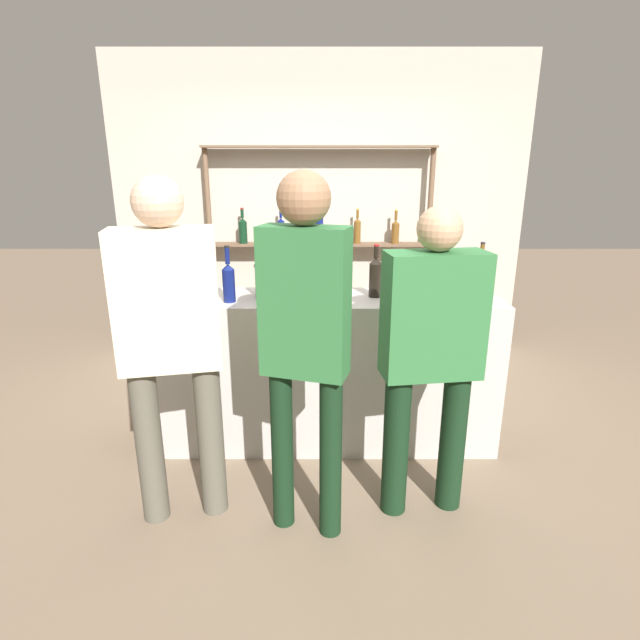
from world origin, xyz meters
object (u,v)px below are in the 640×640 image
counter_bottle_1 (377,276)px  ice_bucket (272,281)px  counter_bottle_2 (481,274)px  customer_left (171,332)px  customer_right (433,346)px  counter_bottle_3 (176,278)px  customer_center (306,330)px  counter_bottle_0 (230,281)px

counter_bottle_1 → ice_bucket: bearing=-179.8°
counter_bottle_2 → customer_left: bearing=-154.1°
ice_bucket → customer_right: customer_right is taller
customer_left → customer_right: bearing=-99.5°
counter_bottle_3 → customer_center: customer_center is taller
counter_bottle_1 → counter_bottle_3: bearing=179.8°
counter_bottle_2 → ice_bucket: counter_bottle_2 is taller
counter_bottle_1 → customer_right: 0.79m
counter_bottle_0 → counter_bottle_3: 0.38m
counter_bottle_0 → counter_bottle_1: 0.92m
ice_bucket → customer_center: (0.24, -0.90, -0.03)m
counter_bottle_1 → customer_center: customer_center is taller
counter_bottle_3 → customer_right: bearing=-26.6°
counter_bottle_1 → customer_center: bearing=-115.0°
counter_bottle_1 → customer_right: size_ratio=0.20×
counter_bottle_0 → customer_left: customer_left is taller
counter_bottle_1 → counter_bottle_2: size_ratio=0.99×
customer_left → ice_bucket: bearing=-40.0°
ice_bucket → customer_center: customer_center is taller
counter_bottle_1 → counter_bottle_2: 0.69m
counter_bottle_1 → customer_right: customer_right is taller
counter_bottle_2 → customer_left: size_ratio=0.19×
counter_bottle_0 → counter_bottle_2: (1.59, 0.19, 0.01)m
counter_bottle_3 → counter_bottle_0: bearing=-19.1°
counter_bottle_0 → counter_bottle_2: 1.60m
counter_bottle_3 → customer_left: customer_left is taller
counter_bottle_0 → ice_bucket: (0.25, 0.12, -0.02)m
counter_bottle_0 → customer_center: customer_center is taller
customer_center → customer_right: customer_center is taller
customer_left → counter_bottle_3: bearing=1.6°
counter_bottle_2 → customer_right: (-0.47, -0.81, -0.20)m
counter_bottle_1 → ice_bucket: counter_bottle_1 is taller
ice_bucket → customer_right: size_ratio=0.13×
ice_bucket → customer_left: customer_left is taller
customer_right → customer_left: 1.30m
counter_bottle_1 → customer_left: bearing=-143.9°
ice_bucket → counter_bottle_3: bearing=179.4°
counter_bottle_0 → customer_right: size_ratio=0.21×
customer_center → customer_left: customer_center is taller
counter_bottle_1 → counter_bottle_2: bearing=5.8°
customer_center → customer_right: bearing=-58.8°
customer_center → customer_right: 0.66m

